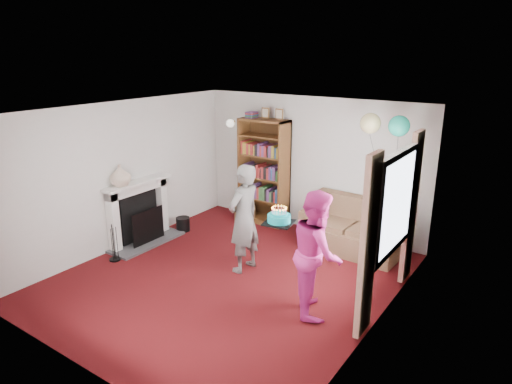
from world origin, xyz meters
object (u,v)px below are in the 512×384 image
Objects in this scene: sofa at (354,231)px; birthday_cake at (279,218)px; person_magenta at (317,253)px; person_striped at (244,219)px; bookcase at (265,173)px.

birthday_cake is at bearing -93.50° from sofa.
person_magenta reaches higher than birthday_cake.
person_striped is at bearing -120.29° from sofa.
person_magenta is at bearing -0.56° from birthday_cake.
birthday_cake is at bearing -52.78° from bookcase.
person_magenta is (2.36, -2.35, -0.18)m from bookcase.
sofa is 0.97× the size of person_striped.
bookcase is at bearing 13.08° from person_magenta.
birthday_cake is (1.78, -2.34, 0.16)m from bookcase.
birthday_cake is at bearing 69.76° from person_striped.
person_striped is at bearing 155.00° from birthday_cake.
sofa is 2.20m from person_magenta.
person_magenta is at bearing 78.89° from person_striped.
bookcase is 1.34× the size of person_striped.
birthday_cake is at bearing 57.38° from person_magenta.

